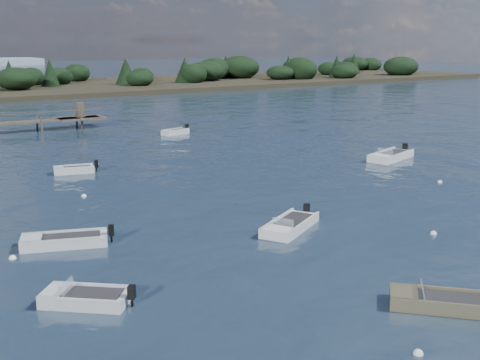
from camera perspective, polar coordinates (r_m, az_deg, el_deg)
ground at (r=77.82m, az=-20.57°, el=5.50°), size 400.00×400.00×0.00m
dinghy_mid_white_b at (r=49.06m, az=14.10°, el=2.11°), size 5.15×3.05×1.26m
dinghy_near_olive at (r=22.77m, az=19.06°, el=-11.10°), size 3.78×3.90×1.04m
dinghy_extra_a at (r=22.58m, az=-14.41°, el=-10.98°), size 3.24×3.09×1.04m
tender_far_white at (r=44.24m, az=-15.45°, el=0.83°), size 3.15×1.73×1.06m
dinghy_mid_grey at (r=28.87m, az=-16.30°, el=-5.72°), size 4.20×2.69×1.05m
tender_far_grey_b at (r=60.64m, az=-6.15°, el=4.47°), size 3.28×1.87×1.10m
dinghy_mid_white_a at (r=30.13m, az=4.76°, el=-4.44°), size 4.34×3.32×1.03m
buoy_a at (r=19.54m, az=16.53°, el=-15.55°), size 0.32×0.32×0.32m
buoy_b at (r=30.85m, az=17.86°, el=-4.89°), size 0.32×0.32×0.32m
buoy_c at (r=27.94m, az=-20.76°, el=-6.99°), size 0.32×0.32×0.32m
buoy_d at (r=41.98m, az=18.42°, el=-0.22°), size 0.32×0.32×0.32m
buoy_e at (r=46.97m, az=-13.44°, el=1.46°), size 0.32×0.32×0.32m
buoy_extra_a at (r=37.48m, az=-14.58°, el=-1.52°), size 0.32×0.32×0.32m
far_headland at (r=123.07m, az=-13.66°, el=9.39°), size 190.00×40.00×5.80m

